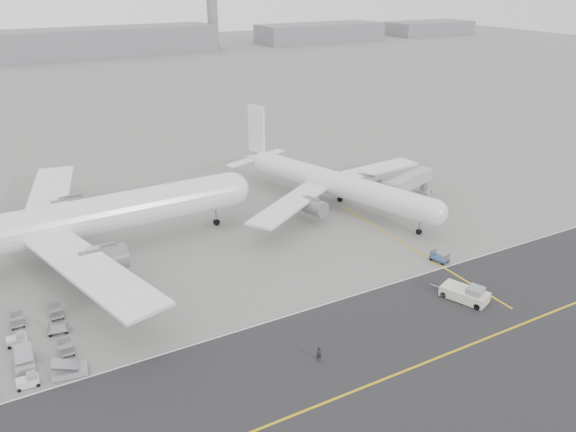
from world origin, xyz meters
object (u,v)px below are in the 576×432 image
ground_crew_a (319,354)px  airliner_b (333,183)px  airliner_a (65,222)px  jet_bridge (408,183)px  control_tower (213,18)px  pushback_tug (466,294)px

ground_crew_a → airliner_b: bearing=62.7°
airliner_a → jet_bridge: airliner_a is taller
airliner_a → airliner_b: 46.90m
control_tower → pushback_tug: size_ratio=3.88×
airliner_a → ground_crew_a: (20.51, -39.59, -5.15)m
airliner_a → ground_crew_a: airliner_a is taller
control_tower → pushback_tug: (-73.82, -275.32, -15.31)m
pushback_tug → control_tower: bearing=53.4°
airliner_b → ground_crew_a: bearing=-143.5°
pushback_tug → jet_bridge: (16.04, 31.44, 2.90)m
airliner_a → airliner_b: size_ratio=1.37×
pushback_tug → jet_bridge: bearing=41.3°
control_tower → jet_bridge: 250.93m
airliner_b → jet_bridge: size_ratio=3.07×
jet_bridge → ground_crew_a: (-40.11, -32.97, -2.91)m
airliner_a → jet_bridge: (60.63, -6.61, -2.25)m
pushback_tug → airliner_a: bearing=117.9°
control_tower → airliner_a: bearing=-116.5°
control_tower → airliner_b: control_tower is taller
jet_bridge → ground_crew_a: 52.01m
airliner_a → pushback_tug: 58.84m
airliner_b → ground_crew_a: (-26.34, -38.16, -3.71)m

